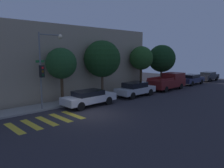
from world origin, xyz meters
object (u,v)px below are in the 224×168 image
Objects in this scene: sedan_middle at (135,89)px; tree_far_end at (141,58)px; tree_midblock at (102,59)px; tree_behind_truck at (162,59)px; sedan_tail_of_row at (208,76)px; sedan_near_corner at (89,97)px; tree_near_corner at (61,64)px; pickup_truck at (168,81)px; sedan_far_end at (191,79)px; traffic_light_pole at (46,62)px.

tree_far_end is at bearing 31.71° from sedan_middle.
sedan_middle is 5.45m from tree_far_end.
tree_midblock is 1.03× the size of tree_behind_truck.
sedan_near_corner is at bearing 180.00° from sedan_tail_of_row.
tree_near_corner reaches higher than sedan_tail_of_row.
pickup_truck reaches higher than sedan_near_corner.
tree_midblock is 10.61m from tree_behind_truck.
sedan_near_corner is 14.68m from tree_behind_truck.
sedan_middle is 9.03m from tree_behind_truck.
sedan_far_end is 0.95× the size of tree_near_corner.
tree_behind_truck reaches higher than tree_near_corner.
traffic_light_pole is 1.31× the size of sedan_middle.
tree_near_corner is at bearing 180.00° from tree_far_end.
traffic_light_pole is 1.14× the size of tree_far_end.
tree_midblock is at bearing 33.79° from sedan_near_corner.
pickup_truck is 1.16× the size of sedan_far_end.
sedan_middle is 0.80× the size of tree_midblock.
tree_midblock is at bearing 180.00° from tree_far_end.
sedan_middle is at bearing -163.78° from tree_behind_truck.
sedan_far_end is (5.95, 0.00, -0.21)m from pickup_truck.
tree_behind_truck is (4.35, 0.00, -0.12)m from tree_far_end.
sedan_middle is 4.54m from tree_midblock.
traffic_light_pole is 2.30m from tree_near_corner.
sedan_middle is 7.94m from tree_near_corner.
sedan_tail_of_row is 0.92× the size of tree_near_corner.
traffic_light_pole is at bearing 172.01° from sedan_middle.
tree_far_end reaches higher than pickup_truck.
tree_far_end is (3.87, 2.39, 3.00)m from sedan_middle.
sedan_far_end is at bearing -9.37° from tree_midblock.
tree_behind_truck reaches higher than sedan_middle.
pickup_truck is at bearing 180.00° from sedan_tail_of_row.
tree_near_corner is (-1.11, 2.39, 2.77)m from sedan_near_corner.
tree_near_corner is at bearing 172.89° from sedan_far_end.
sedan_tail_of_row is at bearing -5.49° from tree_near_corner.
sedan_tail_of_row is 0.82× the size of tree_behind_truck.
sedan_near_corner is 3.83m from tree_near_corner.
pickup_truck is at bearing -46.23° from tree_far_end.
sedan_tail_of_row is at bearing -2.71° from traffic_light_pole.
tree_behind_truck is (10.61, 0.00, -0.15)m from tree_midblock.
tree_behind_truck is at bearing 3.70° from traffic_light_pole.
tree_midblock reaches higher than tree_behind_truck.
tree_far_end is at bearing 13.68° from sedan_near_corner.
sedan_far_end is 0.89× the size of tree_far_end.
pickup_truck is 11.64m from sedan_tail_of_row.
sedan_far_end is 19.52m from tree_near_corner.
sedan_near_corner is 0.97× the size of tree_near_corner.
tree_behind_truck reaches higher than sedan_near_corner.
sedan_tail_of_row is at bearing -0.00° from sedan_near_corner.
tree_midblock is (4.68, 0.00, 0.31)m from tree_near_corner.
sedan_far_end is 15.01m from tree_midblock.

